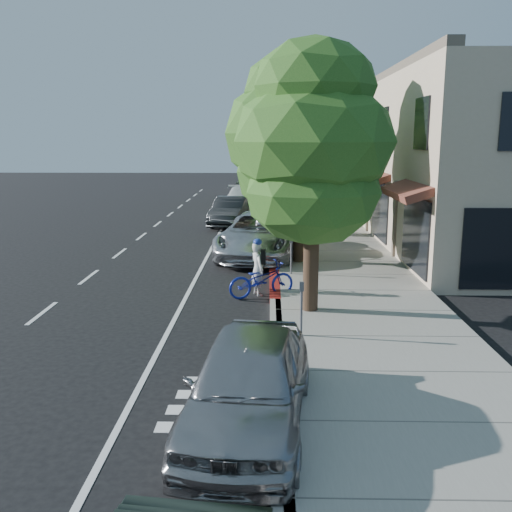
{
  "coord_description": "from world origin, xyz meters",
  "views": [
    {
      "loc": [
        -0.2,
        -16.36,
        4.56
      ],
      "look_at": [
        -0.54,
        -0.91,
        1.35
      ],
      "focal_mm": 40.0,
      "sensor_mm": 36.0,
      "label": 1
    }
  ],
  "objects_px": {
    "silver_suv": "(260,235)",
    "dark_suv_far": "(250,186)",
    "street_tree_4": "(286,133)",
    "cyclist": "(257,269)",
    "street_tree_5": "(283,141)",
    "near_car_a": "(249,383)",
    "street_tree_3": "(289,137)",
    "white_pickup": "(244,202)",
    "street_tree_0": "(313,146)",
    "pedestrian": "(302,212)",
    "bicycle": "(261,280)",
    "dark_sedan": "(231,211)",
    "street_tree_2": "(293,146)",
    "street_tree_1": "(300,137)"
  },
  "relations": [
    {
      "from": "near_car_a",
      "to": "pedestrian",
      "type": "relative_size",
      "value": 2.38
    },
    {
      "from": "silver_suv",
      "to": "dark_suv_far",
      "type": "height_order",
      "value": "dark_suv_far"
    },
    {
      "from": "silver_suv",
      "to": "near_car_a",
      "type": "distance_m",
      "value": 13.5
    },
    {
      "from": "cyclist",
      "to": "silver_suv",
      "type": "bearing_deg",
      "value": -24.93
    },
    {
      "from": "street_tree_0",
      "to": "pedestrian",
      "type": "distance_m",
      "value": 12.9
    },
    {
      "from": "street_tree_4",
      "to": "street_tree_0",
      "type": "bearing_deg",
      "value": -90.0
    },
    {
      "from": "street_tree_1",
      "to": "street_tree_4",
      "type": "bearing_deg",
      "value": 90.0
    },
    {
      "from": "street_tree_4",
      "to": "dark_sedan",
      "type": "xyz_separation_m",
      "value": [
        -3.1,
        -8.44,
        -4.1
      ]
    },
    {
      "from": "street_tree_3",
      "to": "street_tree_4",
      "type": "height_order",
      "value": "street_tree_4"
    },
    {
      "from": "street_tree_4",
      "to": "cyclist",
      "type": "bearing_deg",
      "value": -93.68
    },
    {
      "from": "bicycle",
      "to": "dark_sedan",
      "type": "xyz_separation_m",
      "value": [
        -1.8,
        13.87,
        0.23
      ]
    },
    {
      "from": "cyclist",
      "to": "near_car_a",
      "type": "bearing_deg",
      "value": 155.07
    },
    {
      "from": "cyclist",
      "to": "street_tree_5",
      "type": "bearing_deg",
      "value": -27.95
    },
    {
      "from": "street_tree_1",
      "to": "cyclist",
      "type": "relative_size",
      "value": 4.91
    },
    {
      "from": "street_tree_3",
      "to": "near_car_a",
      "type": "xyz_separation_m",
      "value": [
        -1.4,
        -24.0,
        -3.84
      ]
    },
    {
      "from": "dark_sedan",
      "to": "near_car_a",
      "type": "height_order",
      "value": "near_car_a"
    },
    {
      "from": "street_tree_3",
      "to": "cyclist",
      "type": "height_order",
      "value": "street_tree_3"
    },
    {
      "from": "cyclist",
      "to": "near_car_a",
      "type": "distance_m",
      "value": 7.95
    },
    {
      "from": "dark_suv_far",
      "to": "street_tree_4",
      "type": "bearing_deg",
      "value": -71.46
    },
    {
      "from": "street_tree_5",
      "to": "street_tree_3",
      "type": "bearing_deg",
      "value": -90.0
    },
    {
      "from": "street_tree_3",
      "to": "silver_suv",
      "type": "distance_m",
      "value": 11.24
    },
    {
      "from": "dark_sedan",
      "to": "cyclist",
      "type": "bearing_deg",
      "value": -75.31
    },
    {
      "from": "street_tree_4",
      "to": "white_pickup",
      "type": "bearing_deg",
      "value": -117.72
    },
    {
      "from": "street_tree_3",
      "to": "near_car_a",
      "type": "bearing_deg",
      "value": -93.34
    },
    {
      "from": "dark_suv_far",
      "to": "street_tree_2",
      "type": "bearing_deg",
      "value": -86.53
    },
    {
      "from": "street_tree_0",
      "to": "street_tree_3",
      "type": "bearing_deg",
      "value": 90.0
    },
    {
      "from": "dark_suv_far",
      "to": "near_car_a",
      "type": "relative_size",
      "value": 1.2
    },
    {
      "from": "street_tree_4",
      "to": "pedestrian",
      "type": "xyz_separation_m",
      "value": [
        0.5,
        -11.52,
        -3.75
      ]
    },
    {
      "from": "dark_sedan",
      "to": "near_car_a",
      "type": "relative_size",
      "value": 1.0
    },
    {
      "from": "street_tree_1",
      "to": "street_tree_2",
      "type": "bearing_deg",
      "value": 90.0
    },
    {
      "from": "cyclist",
      "to": "near_car_a",
      "type": "height_order",
      "value": "cyclist"
    },
    {
      "from": "street_tree_4",
      "to": "silver_suv",
      "type": "height_order",
      "value": "street_tree_4"
    },
    {
      "from": "street_tree_3",
      "to": "street_tree_4",
      "type": "relative_size",
      "value": 0.93
    },
    {
      "from": "silver_suv",
      "to": "near_car_a",
      "type": "relative_size",
      "value": 1.36
    },
    {
      "from": "cyclist",
      "to": "silver_suv",
      "type": "height_order",
      "value": "silver_suv"
    },
    {
      "from": "street_tree_3",
      "to": "white_pickup",
      "type": "bearing_deg",
      "value": 156.1
    },
    {
      "from": "street_tree_4",
      "to": "near_car_a",
      "type": "xyz_separation_m",
      "value": [
        -1.4,
        -30.0,
        -4.08
      ]
    },
    {
      "from": "dark_sedan",
      "to": "street_tree_5",
      "type": "bearing_deg",
      "value": 85.52
    },
    {
      "from": "street_tree_4",
      "to": "street_tree_2",
      "type": "bearing_deg",
      "value": -90.0
    },
    {
      "from": "street_tree_0",
      "to": "silver_suv",
      "type": "relative_size",
      "value": 1.13
    },
    {
      "from": "street_tree_0",
      "to": "cyclist",
      "type": "bearing_deg",
      "value": 125.97
    },
    {
      "from": "white_pickup",
      "to": "dark_suv_far",
      "type": "bearing_deg",
      "value": 87.41
    },
    {
      "from": "silver_suv",
      "to": "near_car_a",
      "type": "xyz_separation_m",
      "value": [
        0.03,
        -13.5,
        -0.09
      ]
    },
    {
      "from": "street_tree_2",
      "to": "street_tree_3",
      "type": "height_order",
      "value": "street_tree_3"
    },
    {
      "from": "white_pickup",
      "to": "dark_sedan",
      "type": "bearing_deg",
      "value": -101.32
    },
    {
      "from": "street_tree_0",
      "to": "street_tree_1",
      "type": "distance_m",
      "value": 6.0
    },
    {
      "from": "white_pickup",
      "to": "near_car_a",
      "type": "bearing_deg",
      "value": -90.04
    },
    {
      "from": "cyclist",
      "to": "street_tree_2",
      "type": "bearing_deg",
      "value": -33.09
    },
    {
      "from": "street_tree_2",
      "to": "dark_suv_far",
      "type": "height_order",
      "value": "street_tree_2"
    },
    {
      "from": "street_tree_0",
      "to": "white_pickup",
      "type": "bearing_deg",
      "value": 97.61
    }
  ]
}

